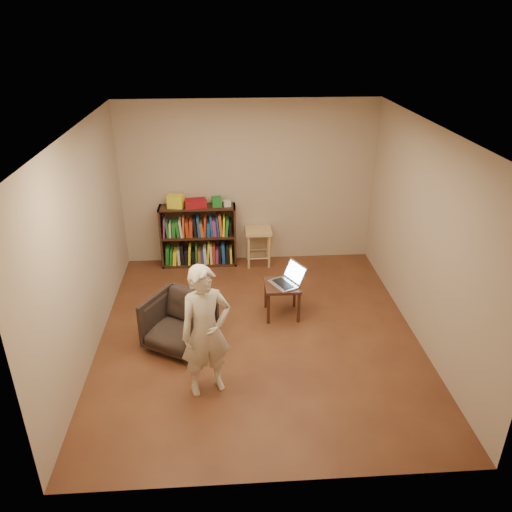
{
  "coord_description": "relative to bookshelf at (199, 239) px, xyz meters",
  "views": [
    {
      "loc": [
        -0.39,
        -5.3,
        3.7
      ],
      "look_at": [
        -0.01,
        0.35,
        0.95
      ],
      "focal_mm": 35.0,
      "sensor_mm": 36.0,
      "label": 1
    }
  ],
  "objects": [
    {
      "name": "wall_left",
      "position": [
        -1.18,
        -2.09,
        0.86
      ],
      "size": [
        0.0,
        4.5,
        4.5
      ],
      "primitive_type": "plane",
      "rotation": [
        1.57,
        0.0,
        1.57
      ],
      "color": "tan",
      "rests_on": "floor"
    },
    {
      "name": "bookshelf",
      "position": [
        0.0,
        0.0,
        0.0
      ],
      "size": [
        1.2,
        0.3,
        1.0
      ],
      "color": "black",
      "rests_on": "floor"
    },
    {
      "name": "wall_right",
      "position": [
        2.82,
        -2.09,
        0.86
      ],
      "size": [
        0.0,
        4.5,
        4.5
      ],
      "primitive_type": "plane",
      "rotation": [
        1.57,
        0.0,
        -1.57
      ],
      "color": "tan",
      "rests_on": "floor"
    },
    {
      "name": "stool",
      "position": [
        0.96,
        -0.06,
        0.05
      ],
      "size": [
        0.42,
        0.42,
        0.6
      ],
      "color": "tan",
      "rests_on": "floor"
    },
    {
      "name": "armchair",
      "position": [
        -0.16,
        -2.26,
        -0.11
      ],
      "size": [
        0.98,
        0.98,
        0.66
      ],
      "primitive_type": "imported",
      "rotation": [
        0.0,
        0.0,
        -0.52
      ],
      "color": "black",
      "rests_on": "floor"
    },
    {
      "name": "box_yellow",
      "position": [
        -0.32,
        -0.03,
        0.66
      ],
      "size": [
        0.27,
        0.22,
        0.19
      ],
      "primitive_type": "cube",
      "rotation": [
        0.0,
        0.0,
        -0.22
      ],
      "color": "yellow",
      "rests_on": "bookshelf"
    },
    {
      "name": "side_table",
      "position": [
        1.17,
        -1.64,
        -0.05
      ],
      "size": [
        0.46,
        0.46,
        0.47
      ],
      "color": "black",
      "rests_on": "floor"
    },
    {
      "name": "person",
      "position": [
        0.2,
        -3.08,
        0.31
      ],
      "size": [
        0.63,
        0.52,
        1.49
      ],
      "primitive_type": "imported",
      "rotation": [
        0.0,
        0.0,
        0.34
      ],
      "color": "beige",
      "rests_on": "floor"
    },
    {
      "name": "box_white",
      "position": [
        0.47,
        -0.03,
        0.6
      ],
      "size": [
        0.13,
        0.13,
        0.09
      ],
      "primitive_type": "cube",
      "rotation": [
        0.0,
        0.0,
        0.21
      ],
      "color": "beige",
      "rests_on": "bookshelf"
    },
    {
      "name": "floor",
      "position": [
        0.82,
        -2.09,
        -0.44
      ],
      "size": [
        4.5,
        4.5,
        0.0
      ],
      "primitive_type": "plane",
      "color": "#4F2619",
      "rests_on": "ground"
    },
    {
      "name": "wall_back",
      "position": [
        0.82,
        0.16,
        0.86
      ],
      "size": [
        4.0,
        0.0,
        4.0
      ],
      "primitive_type": "plane",
      "rotation": [
        1.57,
        0.0,
        0.0
      ],
      "color": "tan",
      "rests_on": "floor"
    },
    {
      "name": "red_cloth",
      "position": [
        -0.02,
        -0.02,
        0.62
      ],
      "size": [
        0.36,
        0.29,
        0.11
      ],
      "primitive_type": "cube",
      "rotation": [
        0.0,
        0.0,
        0.15
      ],
      "color": "maroon",
      "rests_on": "bookshelf"
    },
    {
      "name": "laptop",
      "position": [
        1.24,
        -1.63,
        0.09
      ],
      "size": [
        0.52,
        0.52,
        0.26
      ],
      "rotation": [
        0.0,
        0.0,
        -1.09
      ],
      "color": "#BCBCC1",
      "rests_on": "side_table"
    },
    {
      "name": "ceiling",
      "position": [
        0.82,
        -2.09,
        2.16
      ],
      "size": [
        4.5,
        4.5,
        0.0
      ],
      "primitive_type": "plane",
      "color": "white",
      "rests_on": "wall_back"
    },
    {
      "name": "box_green",
      "position": [
        0.31,
        -0.02,
        0.63
      ],
      "size": [
        0.16,
        0.16,
        0.15
      ],
      "primitive_type": "cube",
      "rotation": [
        0.0,
        0.0,
        0.14
      ],
      "color": "#1D6F25",
      "rests_on": "bookshelf"
    }
  ]
}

